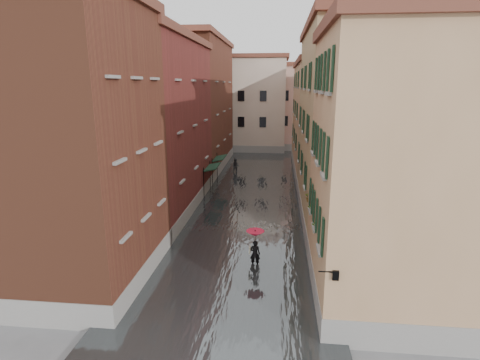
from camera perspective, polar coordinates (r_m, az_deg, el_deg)
The scene contains 16 objects.
ground at distance 20.66m, azimuth -0.97°, elevation -13.03°, with size 120.00×120.00×0.00m, color slate.
floodwater at distance 32.67m, azimuth 1.77°, elevation -2.38°, with size 10.00×60.00×0.20m, color #404547.
building_left_near at distance 18.90m, azimuth -23.48°, elevation 4.03°, with size 6.00×8.00×13.00m, color brown.
building_left_mid at distance 28.92m, azimuth -12.84°, elevation 7.54°, with size 6.00×14.00×12.50m, color maroon.
building_left_far at distance 43.28m, azimuth -6.50°, elevation 10.95°, with size 6.00×16.00×14.00m, color brown.
building_right_near at distance 17.30m, azimuth 21.76°, elevation 0.80°, with size 6.00×8.00×11.50m, color #A98157.
building_right_mid at distance 27.78m, azimuth 15.92°, elevation 7.61°, with size 6.00×14.00×13.00m, color #957C5A.
building_right_far at distance 42.64m, azimuth 12.49°, elevation 8.97°, with size 6.00×16.00×11.50m, color #A98157.
building_end_cream at distance 56.53m, azimuth 0.64°, elevation 11.30°, with size 12.00×9.00×13.00m, color beige.
building_end_pink at distance 58.43m, azimuth 9.80°, elevation 10.71°, with size 10.00×9.00×12.00m, color tan.
awning_near at distance 32.67m, azimuth -4.28°, elevation 1.88°, with size 1.09×3.01×2.80m.
awning_far at distance 36.58m, azimuth -3.17°, elevation 3.24°, with size 1.09×2.92×2.80m.
wall_lantern at distance 13.98m, azimuth 14.26°, elevation -13.79°, with size 0.71×0.22×0.35m.
window_planters at distance 19.65m, azimuth 11.18°, elevation -3.68°, with size 0.59×5.56×0.84m.
pedestrian_main at distance 20.07m, azimuth 2.30°, elevation -9.77°, with size 0.98×0.98×2.06m.
pedestrian_far at distance 40.81m, azimuth -0.68°, elevation 2.08°, with size 0.81×0.63×1.66m, color black.
Camera 1 is at (2.24, -18.21, 9.50)m, focal length 28.00 mm.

